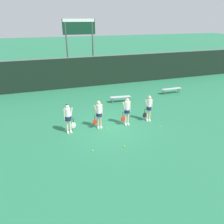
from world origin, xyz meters
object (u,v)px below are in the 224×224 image
player_0 (68,116)px  tennis_ball_6 (93,151)px  bench_far (172,89)px  player_1 (99,112)px  tennis_ball_4 (125,113)px  bench_courtside (120,97)px  tennis_ball_2 (161,126)px  tennis_ball_1 (107,128)px  tennis_ball_0 (65,120)px  scoreboard (79,34)px  player_2 (127,109)px  tennis_ball_3 (72,123)px  tennis_ball_5 (124,146)px  player_3 (149,106)px

player_0 → tennis_ball_6: size_ratio=24.68×
bench_far → player_0: bearing=-156.2°
player_1 → tennis_ball_4: player_1 is taller
bench_courtside → tennis_ball_2: size_ratio=23.54×
tennis_ball_1 → player_1: bearing=146.8°
player_0 → tennis_ball_1: size_ratio=27.05×
bench_far → tennis_ball_0: 10.06m
tennis_ball_1 → tennis_ball_2: size_ratio=0.94×
tennis_ball_2 → tennis_ball_6: size_ratio=0.97×
player_1 → bench_courtside: bearing=51.6°
tennis_ball_6 → player_1: bearing=67.0°
scoreboard → player_2: 11.26m
scoreboard → tennis_ball_0: size_ratio=87.11×
tennis_ball_6 → tennis_ball_2: bearing=15.2°
tennis_ball_3 → tennis_ball_6: same height
tennis_ball_2 → tennis_ball_5: (-2.97, -1.37, 0.00)m
tennis_ball_0 → tennis_ball_5: size_ratio=0.98×
bench_courtside → tennis_ball_3: 4.98m
tennis_ball_0 → tennis_ball_4: bearing=-1.5°
player_3 → tennis_ball_0: size_ratio=24.45×
scoreboard → tennis_ball_1: (-0.62, -10.75, -4.68)m
player_3 → tennis_ball_1: bearing=-166.2°
tennis_ball_1 → tennis_ball_3: 2.34m
player_2 → tennis_ball_5: (-1.08, -2.36, -1.02)m
scoreboard → tennis_ball_2: size_ratio=87.67×
player_3 → tennis_ball_4: 2.13m
player_1 → player_3: bearing=-2.4°
player_1 → scoreboard: bearing=82.8°
tennis_ball_2 → tennis_ball_5: tennis_ball_5 is taller
scoreboard → player_0: scoreboard is taller
tennis_ball_1 → player_0: bearing=173.6°
bench_courtside → tennis_ball_1: bench_courtside is taller
player_3 → tennis_ball_2: bearing=-63.4°
tennis_ball_4 → tennis_ball_5: bearing=-111.7°
scoreboard → player_2: size_ratio=3.42×
bench_far → tennis_ball_6: bench_far is taller
player_0 → tennis_ball_3: size_ratio=24.60×
bench_far → tennis_ball_2: bench_far is taller
tennis_ball_2 → bench_far: bearing=52.3°
scoreboard → tennis_ball_4: 10.17m
bench_courtside → tennis_ball_6: 7.16m
bench_courtside → player_0: bearing=-134.3°
bench_courtside → tennis_ball_5: 6.55m
scoreboard → tennis_ball_3: scoreboard is taller
tennis_ball_1 → tennis_ball_5: tennis_ball_5 is taller
tennis_ball_1 → tennis_ball_5: bearing=-83.2°
player_0 → scoreboard: bearing=67.0°
player_0 → tennis_ball_3: bearing=65.1°
scoreboard → tennis_ball_3: (-2.51, -9.36, -4.68)m
tennis_ball_1 → tennis_ball_4: bearing=44.1°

